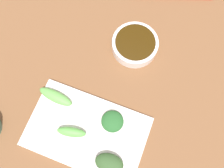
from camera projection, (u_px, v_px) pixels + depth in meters
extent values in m
cube|color=brown|center=(108.00, 97.00, 0.61)|extent=(2.10, 2.10, 0.02)
cylinder|color=white|center=(135.00, 45.00, 0.62)|extent=(0.12, 0.12, 0.03)
cylinder|color=#332106|center=(135.00, 43.00, 0.61)|extent=(0.11, 0.11, 0.02)
cube|color=silver|center=(87.00, 131.00, 0.57)|extent=(0.18, 0.28, 0.01)
ellipsoid|color=#60A94B|center=(56.00, 97.00, 0.57)|extent=(0.04, 0.09, 0.02)
ellipsoid|color=#255C28|center=(112.00, 121.00, 0.56)|extent=(0.05, 0.05, 0.02)
ellipsoid|color=#305026|center=(109.00, 163.00, 0.53)|extent=(0.05, 0.07, 0.03)
ellipsoid|color=#5CAF49|center=(71.00, 132.00, 0.55)|extent=(0.04, 0.07, 0.03)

